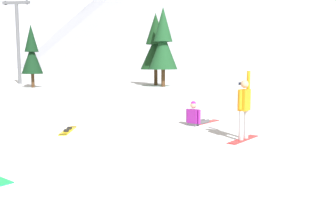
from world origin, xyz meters
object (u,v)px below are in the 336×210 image
(snowboarder_midground, at_px, (244,107))
(loose_snowboard_far_spare, at_px, (68,130))
(pine_tree_broad, at_px, (163,44))
(pine_tree_leaning, at_px, (156,46))
(snowboarder_background, at_px, (196,117))
(ski_lift_tower, at_px, (18,36))
(pine_tree_young, at_px, (32,53))

(snowboarder_midground, distance_m, loose_snowboard_far_spare, 6.01)
(pine_tree_broad, bearing_deg, pine_tree_leaning, 115.52)
(snowboarder_background, height_order, ski_lift_tower, ski_lift_tower)
(pine_tree_leaning, bearing_deg, snowboarder_midground, -73.52)
(loose_snowboard_far_spare, distance_m, pine_tree_young, 24.29)
(pine_tree_leaning, bearing_deg, pine_tree_young, -152.18)
(snowboarder_midground, height_order, ski_lift_tower, ski_lift_tower)
(pine_tree_young, relative_size, pine_tree_broad, 0.77)
(pine_tree_young, relative_size, ski_lift_tower, 0.65)
(snowboarder_midground, relative_size, pine_tree_young, 0.36)
(loose_snowboard_far_spare, bearing_deg, pine_tree_broad, 91.80)
(snowboarder_midground, xyz_separation_m, pine_tree_leaning, (-7.88, 26.63, 3.07))
(pine_tree_broad, bearing_deg, ski_lift_tower, 171.20)
(snowboarder_background, height_order, pine_tree_leaning, pine_tree_leaning)
(snowboarder_midground, xyz_separation_m, pine_tree_broad, (-6.65, 24.05, 3.18))
(snowboarder_background, distance_m, loose_snowboard_far_spare, 4.69)
(pine_tree_broad, bearing_deg, snowboarder_background, -76.97)
(loose_snowboard_far_spare, relative_size, pine_tree_broad, 0.23)
(loose_snowboard_far_spare, bearing_deg, snowboarder_midground, -4.99)
(pine_tree_leaning, distance_m, ski_lift_tower, 15.56)
(pine_tree_leaning, bearing_deg, loose_snowboard_far_spare, -85.68)
(loose_snowboard_far_spare, distance_m, pine_tree_broad, 23.91)
(snowboarder_midground, bearing_deg, pine_tree_broad, 105.45)
(pine_tree_leaning, bearing_deg, pine_tree_broad, -64.48)
(pine_tree_young, height_order, pine_tree_broad, pine_tree_broad)
(loose_snowboard_far_spare, xyz_separation_m, pine_tree_leaning, (-1.97, 26.11, 4.04))
(snowboarder_background, bearing_deg, pine_tree_young, 132.54)
(loose_snowboard_far_spare, height_order, pine_tree_leaning, pine_tree_leaning)
(snowboarder_midground, height_order, pine_tree_broad, pine_tree_broad)
(snowboarder_midground, height_order, pine_tree_young, pine_tree_young)
(snowboarder_midground, distance_m, pine_tree_leaning, 27.94)
(snowboarder_background, distance_m, pine_tree_young, 25.29)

